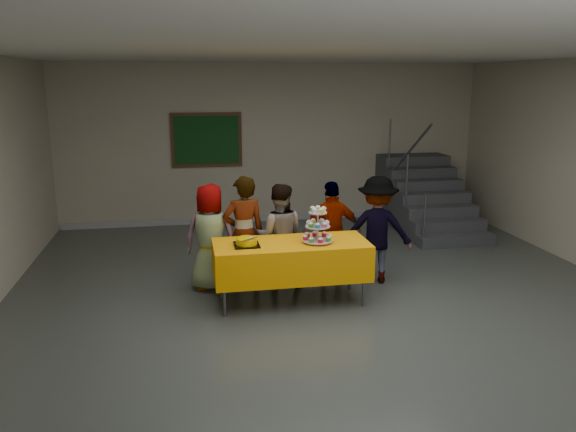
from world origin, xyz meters
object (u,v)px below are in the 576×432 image
schoolchild_c (279,236)px  schoolchild_e (377,230)px  schoolchild_b (244,234)px  schoolchild_d (332,232)px  schoolchild_a (210,237)px  noticeboard (207,140)px  bear_cake (247,241)px  staircase (423,200)px  cupcake_stand (318,228)px  bake_table (291,259)px

schoolchild_c → schoolchild_e: bearing=-171.0°
schoolchild_b → schoolchild_d: bearing=174.9°
schoolchild_a → noticeboard: bearing=-75.3°
bear_cake → schoolchild_d: bearing=29.3°
staircase → cupcake_stand: bearing=-130.4°
schoolchild_c → noticeboard: (-0.76, 3.51, 0.91)m
cupcake_stand → noticeboard: noticeboard is taller
bear_cake → schoolchild_b: size_ratio=0.24×
bear_cake → staircase: size_ratio=0.15×
schoolchild_e → noticeboard: size_ratio=1.12×
schoolchild_c → staircase: (3.19, 2.68, -0.20)m
schoolchild_e → staircase: size_ratio=0.60×
bear_cake → schoolchild_a: 0.80m
schoolchild_d → schoolchild_e: (0.59, -0.12, 0.04)m
cupcake_stand → schoolchild_e: 1.15m
cupcake_stand → schoolchild_c: schoolchild_c is taller
bake_table → schoolchild_a: size_ratio=1.34×
schoolchild_c → schoolchild_e: schoolchild_e is taller
bake_table → staircase: (3.15, 3.27, -0.07)m
schoolchild_d → bake_table: bearing=41.7°
bake_table → schoolchild_b: schoolchild_b is taller
cupcake_stand → schoolchild_b: (-0.83, 0.61, -0.19)m
staircase → bake_table: bearing=-133.9°
cupcake_stand → schoolchild_a: schoolchild_a is taller
bear_cake → noticeboard: (-0.26, 4.15, 0.77)m
cupcake_stand → staircase: staircase is taller
bake_table → schoolchild_e: schoolchild_e is taller
schoolchild_a → schoolchild_c: schoolchild_a is taller
bake_table → schoolchild_c: size_ratio=1.36×
bear_cake → schoolchild_c: 0.82m
schoolchild_e → schoolchild_b: bearing=18.6°
schoolchild_c → bake_table: bearing=106.2°
noticeboard → schoolchild_e: bearing=-59.7°
schoolchild_a → staircase: size_ratio=0.59×
schoolchild_a → noticeboard: 3.58m
bake_table → cupcake_stand: (0.31, -0.06, 0.39)m
cupcake_stand → bear_cake: (-0.86, 0.02, -0.12)m
schoolchild_d → schoolchild_e: bearing=166.7°
schoolchild_d → cupcake_stand: bearing=60.6°
schoolchild_c → cupcake_stand: bearing=130.7°
schoolchild_b → staircase: bearing=-153.2°
bear_cake → staircase: (3.69, 3.31, -0.34)m
schoolchild_b → bear_cake: bearing=77.3°
schoolchild_c → noticeboard: bearing=-66.0°
staircase → schoolchild_e: bearing=-124.3°
bake_table → schoolchild_e: size_ratio=1.30×
bear_cake → schoolchild_e: bearing=17.3°
schoolchild_e → schoolchild_d: bearing=7.7°
schoolchild_a → staircase: bearing=-130.4°
schoolchild_a → schoolchild_d: size_ratio=1.02×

